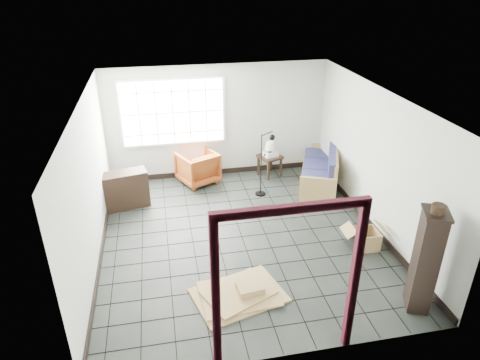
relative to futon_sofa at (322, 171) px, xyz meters
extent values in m
plane|color=black|center=(-2.21, -1.77, -0.32)|extent=(5.50, 5.50, 0.00)
cube|color=#BAC1B9|center=(-2.21, 0.98, 0.98)|extent=(5.00, 0.02, 2.60)
cube|color=#BAC1B9|center=(-2.21, -4.52, 0.98)|extent=(5.00, 0.02, 2.60)
cube|color=#BAC1B9|center=(-4.71, -1.77, 0.98)|extent=(0.02, 5.50, 2.60)
cube|color=#BAC1B9|center=(0.29, -1.77, 0.98)|extent=(0.02, 5.50, 2.60)
cube|color=white|center=(-2.21, -1.77, 2.28)|extent=(5.00, 5.50, 0.02)
cube|color=black|center=(-2.21, 0.96, -0.26)|extent=(4.95, 0.03, 0.12)
cube|color=black|center=(-4.69, -1.77, -0.26)|extent=(0.03, 5.45, 0.12)
cube|color=black|center=(0.27, -1.77, -0.26)|extent=(0.03, 5.45, 0.12)
cube|color=silver|center=(-3.21, 0.94, 1.28)|extent=(2.32, 0.06, 1.52)
cube|color=white|center=(-3.21, 0.90, 1.28)|extent=(2.20, 0.02, 1.40)
cube|color=#3D0E1A|center=(-3.06, -4.47, 0.73)|extent=(0.10, 0.08, 2.10)
cube|color=#3D0E1A|center=(-1.36, -4.47, 0.73)|extent=(0.10, 0.08, 2.10)
cube|color=#3D0E1A|center=(-2.21, -4.47, 1.83)|extent=(1.80, 0.08, 0.10)
cube|color=olive|center=(-0.06, 0.02, -0.15)|extent=(1.41, 2.03, 0.34)
cube|color=olive|center=(-0.43, -0.87, -0.02)|extent=(0.72, 0.34, 0.60)
cube|color=olive|center=(0.31, 0.92, -0.02)|extent=(0.72, 0.34, 0.60)
cube|color=olive|center=(0.26, -0.11, 0.20)|extent=(0.79, 1.77, 0.66)
cube|color=#181D3E|center=(-0.31, -0.54, 0.09)|extent=(0.86, 0.82, 0.15)
cube|color=#181D3E|center=(-0.06, -0.65, 0.32)|extent=(0.35, 0.61, 0.49)
cube|color=#181D3E|center=(-0.08, 0.03, 0.09)|extent=(0.86, 0.82, 0.15)
cube|color=#181D3E|center=(0.18, -0.07, 0.32)|extent=(0.35, 0.61, 0.49)
cube|color=#181D3E|center=(0.16, 0.61, 0.09)|extent=(0.86, 0.82, 0.15)
cube|color=#181D3E|center=(0.41, 0.50, 0.32)|extent=(0.35, 0.61, 0.49)
imported|color=maroon|center=(-2.75, 0.63, 0.09)|extent=(1.03, 1.00, 0.81)
cube|color=black|center=(-1.05, 0.63, 0.17)|extent=(0.61, 0.61, 0.06)
cube|color=black|center=(-1.15, 0.38, -0.09)|extent=(0.06, 0.06, 0.47)
cube|color=black|center=(-0.81, 0.53, -0.09)|extent=(0.06, 0.06, 0.47)
cube|color=black|center=(-1.30, 0.73, -0.09)|extent=(0.06, 0.06, 0.47)
cube|color=black|center=(-0.95, 0.87, -0.09)|extent=(0.06, 0.06, 0.47)
cylinder|color=black|center=(-1.08, 0.58, 0.26)|extent=(0.12, 0.12, 0.13)
cylinder|color=black|center=(-1.08, 0.58, 0.37)|extent=(0.03, 0.03, 0.09)
cone|color=#F3EAC7|center=(-1.08, 0.58, 0.47)|extent=(0.31, 0.31, 0.18)
cube|color=silver|center=(-1.05, 0.60, 0.25)|extent=(0.36, 0.32, 0.11)
cylinder|color=black|center=(-1.19, 0.56, 0.25)|extent=(0.04, 0.07, 0.07)
cylinder|color=black|center=(-1.48, -0.24, -0.31)|extent=(0.28, 0.28, 0.03)
cylinder|color=black|center=(-1.48, -0.24, 0.38)|extent=(0.03, 0.03, 1.37)
cylinder|color=black|center=(-1.39, -0.31, 1.11)|extent=(0.23, 0.08, 0.12)
sphere|color=black|center=(-1.30, -0.38, 1.04)|extent=(0.15, 0.15, 0.12)
cube|color=black|center=(-4.36, -0.22, 0.06)|extent=(1.05, 0.59, 0.77)
cube|color=black|center=(-4.36, -0.22, 0.08)|extent=(0.97, 0.52, 0.03)
cube|color=black|center=(-0.06, -4.01, 0.47)|extent=(0.43, 0.48, 1.58)
cube|color=black|center=(-0.06, -4.01, 1.26)|extent=(0.48, 0.53, 0.04)
cylinder|color=black|center=(-0.09, -4.05, 1.34)|extent=(0.23, 0.23, 0.13)
cube|color=#A68050|center=(-0.16, -2.50, -0.31)|extent=(0.49, 0.40, 0.02)
cube|color=black|center=(-0.40, -2.49, -0.16)|extent=(0.03, 0.38, 0.32)
cube|color=#A68050|center=(0.07, -2.51, -0.16)|extent=(0.03, 0.38, 0.32)
cube|color=#A68050|center=(-0.17, -2.69, -0.16)|extent=(0.48, 0.04, 0.32)
cube|color=#A68050|center=(-0.16, -2.31, -0.16)|extent=(0.48, 0.04, 0.32)
cube|color=#A68050|center=(-0.47, -2.49, 0.06)|extent=(0.19, 0.39, 0.13)
cube|color=#A68050|center=(0.14, -2.51, 0.06)|extent=(0.19, 0.39, 0.13)
cube|color=#A68050|center=(-2.57, -3.31, -0.31)|extent=(1.51, 1.24, 0.03)
cube|color=#A68050|center=(-2.57, -3.31, -0.28)|extent=(1.21, 0.94, 0.03)
cube|color=#A68050|center=(-2.57, -3.31, -0.25)|extent=(1.19, 1.05, 0.03)
cube|color=#A68050|center=(-2.39, -3.33, -0.18)|extent=(0.41, 0.35, 0.11)
camera|label=1|loc=(-3.52, -8.22, 4.14)|focal=32.00mm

